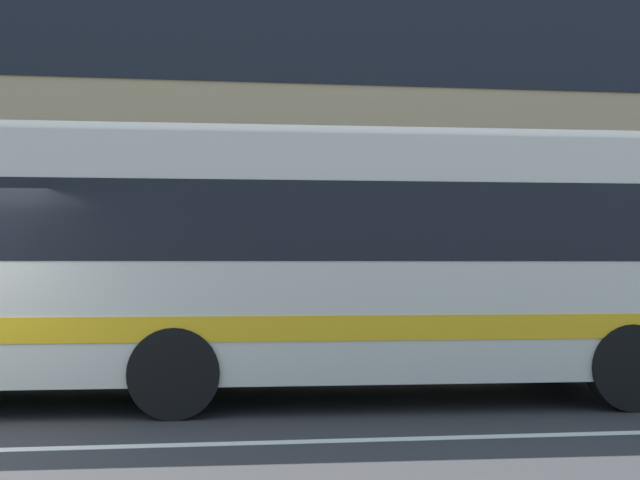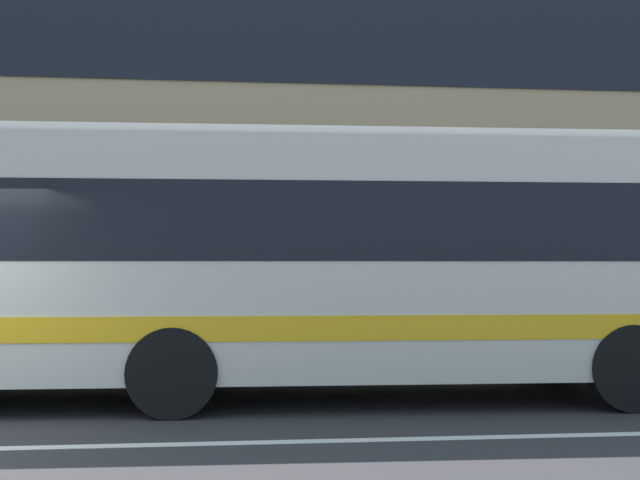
% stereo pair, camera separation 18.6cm
% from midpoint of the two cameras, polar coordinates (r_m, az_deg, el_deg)
% --- Properties ---
extents(apartment_block_right, '(20.60, 11.80, 12.24)m').
position_cam_midpoint_polar(apartment_block_right, '(24.71, 4.19, 8.49)').
color(apartment_block_right, tan).
rests_on(apartment_block_right, ground_plane).
extents(transit_bus, '(11.13, 2.89, 3.27)m').
position_cam_midpoint_polar(transit_bus, '(10.01, -5.41, -1.11)').
color(transit_bus, beige).
rests_on(transit_bus, ground_plane).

